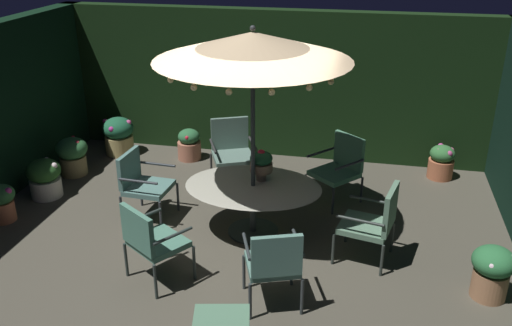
{
  "coord_description": "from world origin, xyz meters",
  "views": [
    {
      "loc": [
        1.63,
        -6.07,
        3.86
      ],
      "look_at": [
        0.22,
        0.45,
        0.94
      ],
      "focal_mm": 38.77,
      "sensor_mm": 36.0,
      "label": 1
    }
  ],
  "objects_px": {
    "potted_plant_back_right": "(441,161)",
    "patio_dining_table": "(253,195)",
    "patio_chair_northeast": "(274,262)",
    "potted_plant_right_far": "(72,155)",
    "patio_chair_southeast": "(340,165)",
    "potted_plant_back_left": "(1,201)",
    "patio_chair_southwest": "(142,181)",
    "patio_chair_south": "(232,148)",
    "patio_chair_east": "(375,220)",
    "ottoman_footrest": "(221,324)",
    "patio_umbrella": "(253,47)",
    "potted_plant_left_far": "(492,270)",
    "patio_chair_north": "(151,238)",
    "potted_plant_right_near": "(119,135)",
    "centerpiece_planter": "(261,162)",
    "potted_plant_left_near": "(45,177)",
    "potted_plant_front_corner": "(189,144)"
  },
  "relations": [
    {
      "from": "patio_umbrella",
      "to": "patio_chair_southwest",
      "type": "bearing_deg",
      "value": 176.65
    },
    {
      "from": "patio_chair_north",
      "to": "potted_plant_left_near",
      "type": "height_order",
      "value": "patio_chair_north"
    },
    {
      "from": "patio_chair_north",
      "to": "patio_chair_southwest",
      "type": "height_order",
      "value": "patio_chair_north"
    },
    {
      "from": "patio_umbrella",
      "to": "potted_plant_back_left",
      "type": "xyz_separation_m",
      "value": [
        -3.49,
        -0.43,
        -2.21
      ]
    },
    {
      "from": "potted_plant_right_far",
      "to": "potted_plant_back_left",
      "type": "height_order",
      "value": "potted_plant_right_far"
    },
    {
      "from": "patio_chair_south",
      "to": "potted_plant_left_far",
      "type": "distance_m",
      "value": 4.23
    },
    {
      "from": "potted_plant_left_far",
      "to": "patio_umbrella",
      "type": "bearing_deg",
      "value": 164.11
    },
    {
      "from": "patio_chair_north",
      "to": "potted_plant_back_right",
      "type": "xyz_separation_m",
      "value": [
        3.52,
        3.68,
        -0.29
      ]
    },
    {
      "from": "potted_plant_back_right",
      "to": "patio_chair_north",
      "type": "bearing_deg",
      "value": -133.68
    },
    {
      "from": "potted_plant_back_right",
      "to": "patio_umbrella",
      "type": "bearing_deg",
      "value": -138.12
    },
    {
      "from": "patio_dining_table",
      "to": "potted_plant_right_near",
      "type": "distance_m",
      "value": 3.71
    },
    {
      "from": "patio_chair_southeast",
      "to": "potted_plant_back_left",
      "type": "height_order",
      "value": "patio_chair_southeast"
    },
    {
      "from": "patio_chair_east",
      "to": "ottoman_footrest",
      "type": "relative_size",
      "value": 1.63
    },
    {
      "from": "patio_chair_northeast",
      "to": "potted_plant_back_right",
      "type": "bearing_deg",
      "value": 61.83
    },
    {
      "from": "patio_chair_southwest",
      "to": "potted_plant_back_left",
      "type": "relative_size",
      "value": 1.79
    },
    {
      "from": "centerpiece_planter",
      "to": "potted_plant_right_near",
      "type": "bearing_deg",
      "value": 146.16
    },
    {
      "from": "patio_chair_southeast",
      "to": "potted_plant_right_far",
      "type": "xyz_separation_m",
      "value": [
        -4.36,
        -0.03,
        -0.21
      ]
    },
    {
      "from": "patio_dining_table",
      "to": "potted_plant_front_corner",
      "type": "relative_size",
      "value": 3.28
    },
    {
      "from": "patio_chair_northeast",
      "to": "potted_plant_right_far",
      "type": "relative_size",
      "value": 1.54
    },
    {
      "from": "patio_chair_southwest",
      "to": "potted_plant_front_corner",
      "type": "xyz_separation_m",
      "value": [
        -0.04,
        2.15,
        -0.29
      ]
    },
    {
      "from": "potted_plant_right_far",
      "to": "patio_chair_east",
      "type": "bearing_deg",
      "value": -17.65
    },
    {
      "from": "patio_chair_north",
      "to": "patio_chair_south",
      "type": "bearing_deg",
      "value": 85.4
    },
    {
      "from": "patio_chair_north",
      "to": "potted_plant_left_far",
      "type": "bearing_deg",
      "value": 7.76
    },
    {
      "from": "potted_plant_front_corner",
      "to": "potted_plant_left_far",
      "type": "height_order",
      "value": "potted_plant_left_far"
    },
    {
      "from": "patio_chair_south",
      "to": "potted_plant_back_right",
      "type": "distance_m",
      "value": 3.42
    },
    {
      "from": "centerpiece_planter",
      "to": "potted_plant_back_left",
      "type": "relative_size",
      "value": 0.81
    },
    {
      "from": "centerpiece_planter",
      "to": "potted_plant_back_right",
      "type": "xyz_separation_m",
      "value": [
        2.55,
        2.17,
        -0.67
      ]
    },
    {
      "from": "patio_chair_east",
      "to": "ottoman_footrest",
      "type": "bearing_deg",
      "value": -124.9
    },
    {
      "from": "patio_chair_east",
      "to": "potted_plant_left_near",
      "type": "distance_m",
      "value": 4.95
    },
    {
      "from": "potted_plant_back_left",
      "to": "potted_plant_right_near",
      "type": "bearing_deg",
      "value": 78.73
    },
    {
      "from": "ottoman_footrest",
      "to": "patio_chair_southeast",
      "type": "bearing_deg",
      "value": 76.66
    },
    {
      "from": "patio_dining_table",
      "to": "potted_plant_back_left",
      "type": "xyz_separation_m",
      "value": [
        -3.49,
        -0.43,
        -0.27
      ]
    },
    {
      "from": "potted_plant_left_far",
      "to": "patio_chair_northeast",
      "type": "bearing_deg",
      "value": -163.53
    },
    {
      "from": "potted_plant_left_near",
      "to": "potted_plant_back_left",
      "type": "bearing_deg",
      "value": -102.29
    },
    {
      "from": "potted_plant_right_near",
      "to": "potted_plant_left_far",
      "type": "height_order",
      "value": "potted_plant_right_near"
    },
    {
      "from": "centerpiece_planter",
      "to": "patio_chair_southeast",
      "type": "height_order",
      "value": "centerpiece_planter"
    },
    {
      "from": "potted_plant_back_right",
      "to": "patio_dining_table",
      "type": "bearing_deg",
      "value": -138.12
    },
    {
      "from": "patio_chair_southwest",
      "to": "potted_plant_left_far",
      "type": "relative_size",
      "value": 1.54
    },
    {
      "from": "ottoman_footrest",
      "to": "potted_plant_back_right",
      "type": "height_order",
      "value": "potted_plant_back_right"
    },
    {
      "from": "patio_dining_table",
      "to": "potted_plant_left_near",
      "type": "bearing_deg",
      "value": 173.5
    },
    {
      "from": "patio_chair_southwest",
      "to": "potted_plant_back_right",
      "type": "bearing_deg",
      "value": 28.1
    },
    {
      "from": "patio_dining_table",
      "to": "ottoman_footrest",
      "type": "xyz_separation_m",
      "value": [
        0.2,
        -2.32,
        -0.2
      ]
    },
    {
      "from": "patio_chair_northeast",
      "to": "centerpiece_planter",
      "type": "bearing_deg",
      "value": 106.09
    },
    {
      "from": "patio_chair_southwest",
      "to": "potted_plant_left_far",
      "type": "distance_m",
      "value": 4.58
    },
    {
      "from": "potted_plant_right_far",
      "to": "potted_plant_left_near",
      "type": "bearing_deg",
      "value": -90.27
    },
    {
      "from": "patio_chair_northeast",
      "to": "patio_chair_south",
      "type": "relative_size",
      "value": 0.95
    },
    {
      "from": "centerpiece_planter",
      "to": "patio_chair_southwest",
      "type": "xyz_separation_m",
      "value": [
        -1.68,
        -0.09,
        -0.39
      ]
    },
    {
      "from": "patio_chair_north",
      "to": "potted_plant_back_right",
      "type": "bearing_deg",
      "value": 46.32
    },
    {
      "from": "patio_chair_southeast",
      "to": "potted_plant_back_left",
      "type": "relative_size",
      "value": 1.83
    },
    {
      "from": "patio_umbrella",
      "to": "patio_chair_south",
      "type": "distance_m",
      "value": 2.52
    }
  ]
}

